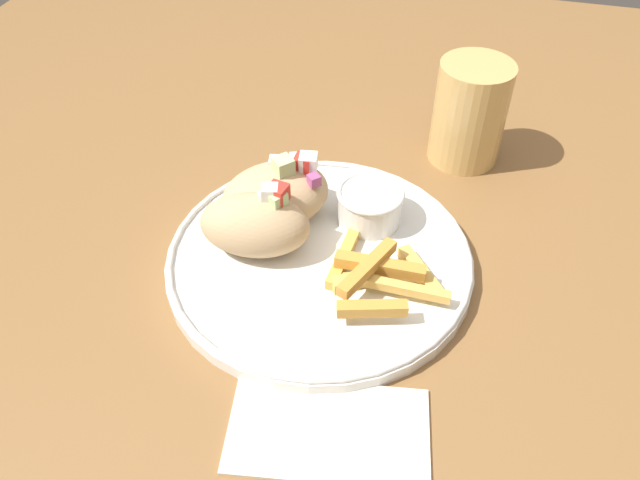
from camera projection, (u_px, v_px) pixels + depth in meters
table at (328, 283)px, 0.68m from camera, size 1.34×1.34×0.73m
napkin at (328, 430)px, 0.48m from camera, size 0.17×0.11×0.00m
plate at (320, 258)px, 0.61m from camera, size 0.30×0.30×0.02m
pita_sandwich_near at (256, 224)px, 0.59m from camera, size 0.11×0.08×0.07m
pita_sandwich_far at (276, 194)px, 0.62m from camera, size 0.14×0.13×0.07m
fries_pile at (377, 275)px, 0.57m from camera, size 0.11×0.12×0.03m
sauce_ramekin at (370, 204)px, 0.62m from camera, size 0.07×0.07×0.04m
water_glass at (469, 117)px, 0.70m from camera, size 0.08×0.08×0.12m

